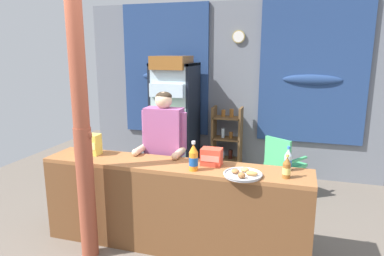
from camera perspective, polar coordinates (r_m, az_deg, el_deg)
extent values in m
plane|color=#665B51|center=(4.56, 1.03, -14.16)|extent=(7.79, 7.79, 0.00)
cube|color=slate|center=(5.92, 6.05, 6.25)|extent=(4.93, 0.12, 2.81)
cube|color=navy|center=(6.11, -4.32, 9.41)|extent=(1.52, 0.04, 2.19)
ellipsoid|color=navy|center=(6.09, -4.37, 8.38)|extent=(0.83, 0.10, 0.16)
cube|color=navy|center=(5.70, 19.04, 8.54)|extent=(1.59, 0.04, 2.19)
ellipsoid|color=navy|center=(5.69, 18.97, 7.43)|extent=(0.88, 0.10, 0.16)
cylinder|color=tan|center=(5.78, 7.60, 14.52)|extent=(0.20, 0.03, 0.20)
cylinder|color=white|center=(5.76, 7.58, 14.52)|extent=(0.17, 0.01, 0.17)
cube|color=beige|center=(5.92, 1.15, 11.12)|extent=(0.24, 0.02, 0.18)
cube|color=#935B33|center=(3.59, -3.17, -6.11)|extent=(2.77, 0.48, 0.04)
cube|color=brown|center=(3.58, -4.32, -14.22)|extent=(2.77, 0.04, 0.88)
cube|color=brown|center=(4.37, -20.15, -9.83)|extent=(0.08, 0.43, 0.88)
cube|color=brown|center=(3.58, 18.37, -14.87)|extent=(0.08, 0.43, 0.88)
cylinder|color=brown|center=(3.67, -16.81, -10.17)|extent=(0.17, 0.17, 1.34)
cylinder|color=brown|center=(3.39, -18.26, 11.14)|extent=(0.15, 0.15, 1.34)
ellipsoid|color=brown|center=(3.44, -16.40, -1.12)|extent=(0.06, 0.05, 0.08)
cube|color=black|center=(5.97, -1.69, 1.73)|extent=(0.65, 0.04, 1.85)
cube|color=black|center=(5.78, -5.56, 1.32)|extent=(0.04, 0.68, 1.85)
cube|color=black|center=(5.58, 0.24, 0.97)|extent=(0.04, 0.68, 1.85)
cube|color=black|center=(5.56, -2.81, 10.34)|extent=(0.65, 0.68, 0.04)
cube|color=black|center=(5.91, -2.62, -7.31)|extent=(0.65, 0.68, 0.08)
cube|color=silver|center=(5.36, -3.88, 1.01)|extent=(0.59, 0.02, 1.69)
cylinder|color=#B7B7BC|center=(5.26, -1.30, 0.24)|extent=(0.02, 0.02, 0.40)
cube|color=silver|center=(5.76, -2.67, -2.52)|extent=(0.57, 0.60, 0.02)
cube|color=black|center=(5.60, -3.16, -1.79)|extent=(0.53, 0.56, 0.20)
cube|color=silver|center=(5.67, -2.72, 1.40)|extent=(0.57, 0.60, 0.02)
cube|color=#75C64C|center=(5.52, -3.21, 2.25)|extent=(0.53, 0.56, 0.20)
cube|color=silver|center=(5.60, -2.76, 5.42)|extent=(0.57, 0.60, 0.02)
cube|color=silver|center=(5.46, -3.26, 6.39)|extent=(0.53, 0.56, 0.20)
cube|color=silver|center=(5.57, -2.80, 9.52)|extent=(0.57, 0.60, 0.02)
cube|color=brown|center=(5.43, -3.32, 10.60)|extent=(0.53, 0.56, 0.20)
cube|color=brown|center=(5.80, 3.55, -2.13)|extent=(0.04, 0.28, 1.16)
cube|color=brown|center=(5.72, 7.85, -2.44)|extent=(0.04, 0.28, 1.16)
cube|color=brown|center=(5.67, 5.77, 1.68)|extent=(0.44, 0.28, 0.02)
cylinder|color=brown|center=(5.67, 5.13, 2.40)|extent=(0.07, 0.07, 0.12)
cylinder|color=brown|center=(5.64, 6.45, 2.43)|extent=(0.07, 0.07, 0.14)
cube|color=brown|center=(5.74, 5.70, -1.73)|extent=(0.44, 0.28, 0.02)
cylinder|color=silver|center=(5.74, 5.07, -0.82)|extent=(0.05, 0.05, 0.15)
cylinder|color=brown|center=(5.72, 6.36, -1.16)|extent=(0.06, 0.06, 0.10)
cube|color=brown|center=(5.84, 5.62, -5.03)|extent=(0.44, 0.28, 0.02)
cylinder|color=silver|center=(5.83, 5.00, -4.39)|extent=(0.06, 0.06, 0.10)
cylinder|color=black|center=(5.80, 6.28, -4.28)|extent=(0.07, 0.07, 0.15)
cube|color=#4CC675|center=(5.24, 14.97, -5.75)|extent=(0.61, 0.61, 0.04)
cube|color=#4CC675|center=(5.02, 13.77, -3.86)|extent=(0.37, 0.27, 0.40)
cylinder|color=#4CC675|center=(5.36, 17.70, -7.99)|extent=(0.04, 0.04, 0.44)
cylinder|color=#4CC675|center=(5.56, 14.42, -7.04)|extent=(0.04, 0.04, 0.44)
cylinder|color=#4CC675|center=(5.07, 15.30, -9.07)|extent=(0.04, 0.04, 0.44)
cylinder|color=#4CC675|center=(5.28, 11.93, -8.00)|extent=(0.04, 0.04, 0.44)
cube|color=#4CC675|center=(5.10, 16.87, -4.98)|extent=(0.25, 0.35, 0.03)
cube|color=#4CC675|center=(5.32, 13.30, -4.04)|extent=(0.25, 0.35, 0.03)
cylinder|color=#28282D|center=(4.22, -5.56, -9.96)|extent=(0.11, 0.11, 0.87)
cylinder|color=#28282D|center=(4.16, -3.22, -10.27)|extent=(0.11, 0.11, 0.87)
cube|color=#934C7F|center=(3.97, -4.57, -0.61)|extent=(0.42, 0.20, 0.55)
sphere|color=#DBB28E|center=(3.90, -4.66, 4.52)|extent=(0.19, 0.19, 0.19)
ellipsoid|color=#2D2319|center=(3.91, -4.62, 5.16)|extent=(0.18, 0.18, 0.10)
cylinder|color=#934C7F|center=(4.05, -7.58, -0.06)|extent=(0.08, 0.08, 0.42)
cylinder|color=#DBB28E|center=(3.97, -8.39, -3.46)|extent=(0.07, 0.26, 0.07)
sphere|color=#DBB28E|center=(3.86, -9.21, -3.97)|extent=(0.08, 0.08, 0.08)
cylinder|color=#934C7F|center=(3.89, -1.44, -0.49)|extent=(0.08, 0.08, 0.42)
cylinder|color=#DBB28E|center=(3.81, -2.13, -4.05)|extent=(0.07, 0.26, 0.07)
sphere|color=#DBB28E|center=(3.69, -2.79, -4.61)|extent=(0.08, 0.08, 0.08)
cylinder|color=orange|center=(3.36, 0.24, -5.46)|extent=(0.09, 0.09, 0.18)
cone|color=orange|center=(3.32, 0.24, -3.30)|extent=(0.09, 0.09, 0.08)
cylinder|color=white|center=(3.30, 0.25, -2.38)|extent=(0.04, 0.04, 0.03)
cylinder|color=#194C99|center=(3.36, 0.24, -5.46)|extent=(0.09, 0.09, 0.08)
cylinder|color=#75C64C|center=(4.18, -17.90, -2.77)|extent=(0.07, 0.07, 0.13)
cone|color=#75C64C|center=(4.16, -17.99, -1.52)|extent=(0.07, 0.07, 0.06)
cylinder|color=black|center=(4.15, -18.03, -0.99)|extent=(0.03, 0.03, 0.02)
cylinder|color=yellow|center=(4.18, -17.90, -2.77)|extent=(0.08, 0.08, 0.06)
cylinder|color=brown|center=(3.28, 15.13, -6.73)|extent=(0.07, 0.07, 0.14)
cone|color=brown|center=(3.25, 15.23, -5.08)|extent=(0.07, 0.07, 0.06)
cylinder|color=#E5CC4C|center=(3.24, 15.28, -4.38)|extent=(0.03, 0.03, 0.02)
cylinder|color=#E5D166|center=(3.28, 15.13, -6.73)|extent=(0.07, 0.07, 0.06)
cylinder|color=silver|center=(3.48, 15.33, -5.52)|extent=(0.07, 0.07, 0.15)
cone|color=silver|center=(3.45, 15.44, -3.81)|extent=(0.07, 0.07, 0.07)
cylinder|color=blue|center=(3.44, 15.48, -3.08)|extent=(0.03, 0.03, 0.02)
cylinder|color=blue|center=(3.48, 15.33, -5.52)|extent=(0.07, 0.07, 0.07)
cube|color=#E5422D|center=(3.52, 3.21, -4.69)|extent=(0.20, 0.14, 0.17)
cube|color=#FF826D|center=(3.45, 2.92, -5.05)|extent=(0.18, 0.00, 0.06)
cube|color=#EAD14C|center=(4.01, -15.99, -2.57)|extent=(0.18, 0.14, 0.23)
cube|color=#FFFF8C|center=(3.96, -16.54, -2.82)|extent=(0.16, 0.00, 0.08)
cylinder|color=#BCBCC1|center=(3.27, 8.26, -7.61)|extent=(0.34, 0.34, 0.02)
torus|color=#BCBCC1|center=(3.26, 8.27, -7.38)|extent=(0.36, 0.36, 0.02)
ellipsoid|color=#C68947|center=(3.24, 9.72, -7.28)|extent=(0.11, 0.06, 0.04)
ellipsoid|color=tan|center=(3.34, 8.57, -6.70)|extent=(0.08, 0.08, 0.04)
ellipsoid|color=#A36638|center=(3.28, 7.05, -6.99)|extent=(0.07, 0.09, 0.04)
ellipsoid|color=#A36638|center=(3.16, 8.07, -7.64)|extent=(0.07, 0.06, 0.05)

